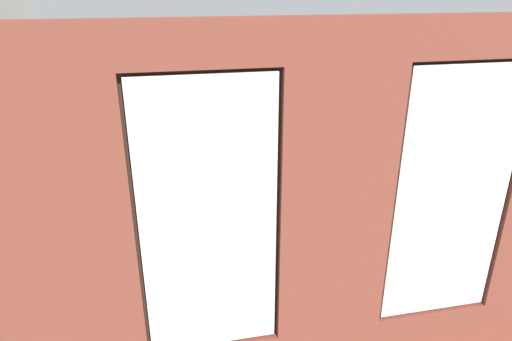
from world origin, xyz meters
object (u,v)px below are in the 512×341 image
at_px(potted_plant_corner_near_left, 366,126).
at_px(potted_plant_near_tv, 69,269).
at_px(papasan_chair, 208,152).
at_px(remote_silver, 238,196).
at_px(media_console, 40,250).
at_px(coffee_table, 230,197).
at_px(potted_plant_foreground_right, 88,145).
at_px(couch_left, 412,186).
at_px(remote_black, 201,200).
at_px(remote_gray, 230,194).
at_px(potted_plant_beside_window_right, 48,308).
at_px(cup_ceramic, 217,190).
at_px(candle_jar, 254,185).
at_px(tv_flatscreen, 31,208).
at_px(couch_by_window, 310,298).
at_px(potted_plant_by_left_couch, 355,149).
at_px(potted_plant_between_couches, 431,254).

height_order(potted_plant_corner_near_left, potted_plant_near_tv, potted_plant_corner_near_left).
distance_m(papasan_chair, potted_plant_corner_near_left, 3.23).
bearing_deg(remote_silver, potted_plant_near_tv, -80.88).
distance_m(media_console, potted_plant_near_tv, 1.20).
height_order(coffee_table, potted_plant_foreground_right, potted_plant_foreground_right).
xyz_separation_m(couch_left, potted_plant_near_tv, (4.94, 1.64, 0.24)).
relative_size(papasan_chair, potted_plant_corner_near_left, 0.80).
distance_m(remote_black, remote_gray, 0.45).
bearing_deg(remote_gray, remote_silver, 118.99).
height_order(media_console, potted_plant_beside_window_right, potted_plant_beside_window_right).
distance_m(cup_ceramic, remote_silver, 0.36).
bearing_deg(papasan_chair, couch_left, 147.00).
height_order(remote_silver, media_console, media_console).
relative_size(remote_gray, potted_plant_near_tv, 0.19).
bearing_deg(candle_jar, potted_plant_foreground_right, -34.77).
relative_size(candle_jar, tv_flatscreen, 0.11).
relative_size(couch_by_window, potted_plant_corner_near_left, 1.48).
height_order(papasan_chair, potted_plant_by_left_couch, potted_plant_by_left_couch).
xyz_separation_m(media_console, potted_plant_beside_window_right, (-0.51, 1.81, 0.46)).
height_order(papasan_chair, potted_plant_between_couches, potted_plant_between_couches).
xyz_separation_m(potted_plant_corner_near_left, potted_plant_near_tv, (5.09, 3.77, -0.12)).
distance_m(potted_plant_foreground_right, potted_plant_near_tv, 3.74).
bearing_deg(potted_plant_beside_window_right, potted_plant_by_left_couch, -140.04).
distance_m(coffee_table, remote_gray, 0.06).
height_order(couch_by_window, candle_jar, couch_by_window).
relative_size(couch_left, coffee_table, 1.35).
relative_size(candle_jar, potted_plant_by_left_couch, 0.16).
xyz_separation_m(media_console, potted_plant_near_tv, (-0.55, 1.02, 0.33)).
height_order(couch_left, potted_plant_between_couches, potted_plant_between_couches).
bearing_deg(remote_gray, media_console, 2.41).
relative_size(cup_ceramic, tv_flatscreen, 0.08).
height_order(remote_silver, tv_flatscreen, tv_flatscreen).
bearing_deg(remote_silver, potted_plant_between_couches, 7.72).
bearing_deg(potted_plant_beside_window_right, cup_ceramic, -124.81).
relative_size(cup_ceramic, potted_plant_beside_window_right, 0.07).
height_order(couch_by_window, papasan_chair, couch_by_window).
bearing_deg(potted_plant_beside_window_right, potted_plant_between_couches, -177.87).
bearing_deg(tv_flatscreen, remote_silver, -166.61).
relative_size(remote_silver, potted_plant_near_tv, 0.19).
xyz_separation_m(coffee_table, tv_flatscreen, (2.54, 0.75, 0.47)).
xyz_separation_m(cup_ceramic, remote_silver, (-0.29, 0.21, -0.03)).
height_order(tv_flatscreen, potted_plant_near_tv, tv_flatscreen).
xyz_separation_m(couch_left, remote_silver, (2.85, -0.01, 0.10)).
relative_size(couch_left, remote_black, 11.44).
bearing_deg(potted_plant_near_tv, papasan_chair, -117.25).
distance_m(remote_gray, potted_plant_between_couches, 3.03).
xyz_separation_m(potted_plant_corner_near_left, potted_plant_foreground_right, (5.33, 0.05, 0.01)).
bearing_deg(potted_plant_corner_near_left, potted_plant_by_left_couch, 53.17).
xyz_separation_m(papasan_chair, potted_plant_near_tv, (1.87, 3.64, 0.15)).
relative_size(remote_black, remote_gray, 1.00).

